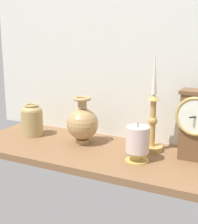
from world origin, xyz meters
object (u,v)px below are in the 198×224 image
(mantel_clock, at_px, (197,124))
(pillar_candle_front, at_px, (137,143))
(brass_vase_bulbous, at_px, (83,123))
(candlestick_tall_left, at_px, (153,119))
(brass_vase_jar, at_px, (32,119))

(mantel_clock, height_order, pillar_candle_front, mantel_clock)
(mantel_clock, relative_size, pillar_candle_front, 1.80)
(brass_vase_bulbous, bearing_deg, pillar_candle_front, -16.70)
(candlestick_tall_left, height_order, pillar_candle_front, candlestick_tall_left)
(brass_vase_jar, bearing_deg, candlestick_tall_left, 5.58)
(brass_vase_jar, xyz_separation_m, pillar_candle_front, (0.48, -0.07, -0.00))
(brass_vase_bulbous, height_order, brass_vase_jar, brass_vase_bulbous)
(mantel_clock, bearing_deg, brass_vase_bulbous, -176.14)
(brass_vase_jar, bearing_deg, brass_vase_bulbous, 1.76)
(mantel_clock, bearing_deg, candlestick_tall_left, 175.16)
(brass_vase_bulbous, relative_size, brass_vase_jar, 1.38)
(candlestick_tall_left, height_order, brass_vase_bulbous, candlestick_tall_left)
(mantel_clock, height_order, candlestick_tall_left, candlestick_tall_left)
(pillar_candle_front, bearing_deg, mantel_clock, 31.96)
(mantel_clock, bearing_deg, pillar_candle_front, -148.04)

